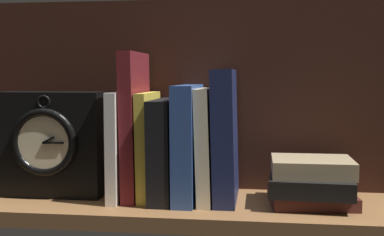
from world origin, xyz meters
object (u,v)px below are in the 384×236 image
book_navy_bierce (225,135)px  book_cream_twain (206,144)px  book_white_catcher (123,144)px  book_blue_modern (188,142)px  book_black_skeptic (166,149)px  book_maroon_dawkins (136,125)px  framed_clock (52,144)px  book_stack_side (311,182)px  book_yellow_seinlanguage (149,145)px

book_navy_bierce → book_cream_twain: bearing=180.0°
book_white_catcher → book_blue_modern: bearing=0.0°
book_white_catcher → book_blue_modern: size_ratio=0.94×
book_black_skeptic → book_navy_bierce: (10.40, 0.00, 2.57)cm
book_maroon_dawkins → book_navy_bierce: bearing=0.0°
framed_clock → book_white_catcher: bearing=5.4°
book_black_skeptic → framed_clock: framed_clock is taller
book_cream_twain → framed_clock: book_cream_twain is taller
book_maroon_dawkins → book_white_catcher: bearing=180.0°
book_white_catcher → book_maroon_dawkins: bearing=0.0°
book_navy_bierce → book_black_skeptic: bearing=180.0°
framed_clock → book_blue_modern: bearing=2.8°
book_white_catcher → book_cream_twain: size_ratio=0.97×
book_white_catcher → book_cream_twain: 14.96cm
book_white_catcher → book_navy_bierce: book_navy_bierce is taller
book_maroon_dawkins → book_navy_bierce: book_maroon_dawkins is taller
book_blue_modern → book_cream_twain: (3.21, 0.00, -0.27)cm
framed_clock → book_stack_side: framed_clock is taller
book_white_catcher → book_yellow_seinlanguage: (4.73, 0.00, -0.07)cm
book_yellow_seinlanguage → book_navy_bierce: 13.61cm
book_white_catcher → book_black_skeptic: (7.80, 0.00, -0.65)cm
book_black_skeptic → book_white_catcher: bearing=180.0°
book_maroon_dawkins → book_yellow_seinlanguage: 4.21cm
book_blue_modern → book_stack_side: 21.88cm
book_black_skeptic → book_blue_modern: (3.94, 0.00, 1.24)cm
book_navy_bierce → book_maroon_dawkins: bearing=180.0°
book_yellow_seinlanguage → book_black_skeptic: size_ratio=1.07×
book_black_skeptic → framed_clock: (-20.54, -1.19, 0.71)cm
book_blue_modern → book_stack_side: (20.95, -1.71, -6.09)cm
book_cream_twain → book_black_skeptic: bearing=180.0°
book_navy_bierce → framed_clock: size_ratio=1.21×
book_maroon_dawkins → book_yellow_seinlanguage: size_ratio=1.38×
book_black_skeptic → book_navy_bierce: book_navy_bierce is taller
book_cream_twain → book_navy_bierce: bearing=0.0°
book_yellow_seinlanguage → book_stack_side: size_ratio=1.28×
book_yellow_seinlanguage → book_blue_modern: (7.02, 0.00, 0.66)cm
book_navy_bierce → book_white_catcher: bearing=180.0°
book_white_catcher → book_maroon_dawkins: book_maroon_dawkins is taller
book_black_skeptic → book_stack_side: (24.89, -1.71, -4.85)cm
book_maroon_dawkins → framed_clock: 15.53cm
book_maroon_dawkins → book_yellow_seinlanguage: bearing=0.0°
book_black_skeptic → book_cream_twain: book_cream_twain is taller
book_white_catcher → framed_clock: bearing=-174.6°
book_stack_side → book_blue_modern: bearing=175.3°
book_maroon_dawkins → book_stack_side: bearing=-3.2°
book_maroon_dawkins → framed_clock: size_ratio=1.37×
book_maroon_dawkins → book_black_skeptic: 6.78cm
book_black_skeptic → book_blue_modern: size_ratio=0.87×
framed_clock → book_stack_side: (45.43, -0.52, -5.55)cm
book_navy_bierce → book_stack_side: size_ratio=1.55×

